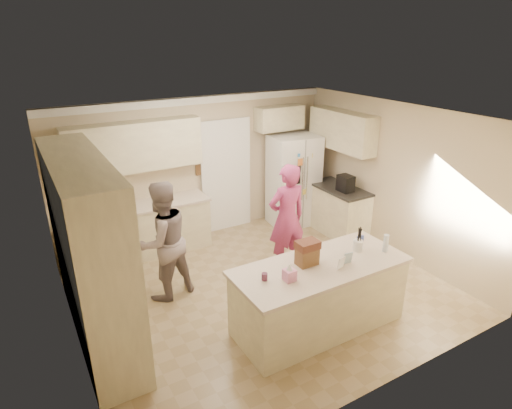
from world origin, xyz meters
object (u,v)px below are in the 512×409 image
island_base (319,297)px  utensil_crock (358,245)px  teen_boy (163,241)px  coffee_maker (345,183)px  refrigerator (293,181)px  dollhouse_body (307,256)px  teen_girl (287,218)px  tissue_box (289,275)px

island_base → utensil_crock: utensil_crock is taller
teen_boy → island_base: bearing=117.2°
coffee_maker → refrigerator: bearing=113.8°
refrigerator → utensil_crock: size_ratio=12.00×
dollhouse_body → coffee_maker: bearing=39.3°
refrigerator → coffee_maker: refrigerator is taller
teen_girl → utensil_crock: bearing=99.6°
utensil_crock → dollhouse_body: bearing=176.4°
tissue_box → teen_girl: bearing=56.8°
utensil_crock → teen_boy: 2.70m
coffee_maker → utensil_crock: size_ratio=2.00×
tissue_box → refrigerator: bearing=54.4°
utensil_crock → tissue_box: (-1.20, -0.15, -0.00)m
dollhouse_body → refrigerator: bearing=58.0°
coffee_maker → dollhouse_body: (-2.20, -1.80, -0.03)m
coffee_maker → teen_boy: teen_boy is taller
coffee_maker → utensil_crock: (-1.40, -1.85, -0.07)m
coffee_maker → tissue_box: 3.28m
utensil_crock → dollhouse_body: 0.80m
refrigerator → teen_girl: (-1.13, -1.45, -0.01)m
utensil_crock → island_base: bearing=-175.6°
tissue_box → teen_girl: size_ratio=0.08×
refrigerator → island_base: (-1.60, -2.91, -0.46)m
refrigerator → teen_boy: 3.32m
utensil_crock → tissue_box: utensil_crock is taller
dollhouse_body → teen_girl: (0.62, 1.36, -0.14)m
island_base → teen_girl: size_ratio=1.23×
refrigerator → island_base: size_ratio=0.82×
teen_girl → tissue_box: bearing=59.2°
island_base → dollhouse_body: bearing=146.3°
utensil_crock → teen_boy: (-2.14, 1.65, -0.11)m
teen_boy → refrigerator: bearing=-172.6°
island_base → teen_boy: teen_boy is taller
island_base → teen_girl: teen_girl is taller
utensil_crock → teen_girl: teen_girl is taller
island_base → teen_boy: bearing=131.2°
utensil_crock → refrigerator: bearing=71.5°
utensil_crock → teen_girl: (-0.18, 1.41, -0.11)m
dollhouse_body → teen_girl: 1.50m
coffee_maker → dollhouse_body: size_ratio=1.15×
refrigerator → teen_boy: refrigerator is taller
tissue_box → teen_boy: size_ratio=0.08×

